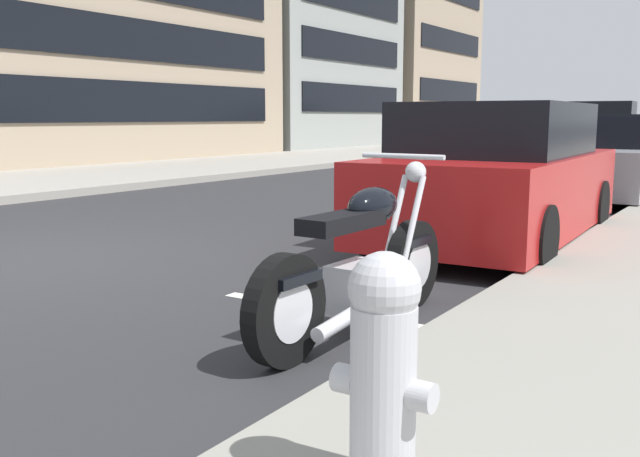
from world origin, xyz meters
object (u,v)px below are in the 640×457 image
parked_motorcycle (360,266)px  parked_car_across_street (604,161)px  fire_hydrant (383,363)px  car_opposite_curb (473,136)px  crossing_truck (581,125)px  parked_car_at_intersection (497,178)px

parked_motorcycle → parked_car_across_street: parked_car_across_street is taller
fire_hydrant → car_opposite_curb: bearing=20.1°
parked_motorcycle → car_opposite_curb: bearing=20.8°
crossing_truck → fire_hydrant: (-29.16, -6.02, -0.48)m
parked_car_at_intersection → parked_car_across_street: size_ratio=0.98×
car_opposite_curb → parked_motorcycle: bearing=17.7°
parked_car_across_street → crossing_truck: 19.13m
parked_car_across_street → crossing_truck: (18.57, 4.60, 0.40)m
car_opposite_curb → fire_hydrant: car_opposite_curb is taller
parked_car_at_intersection → car_opposite_curb: (17.37, 6.87, -0.03)m
parked_motorcycle → parked_car_at_intersection: (3.57, 0.35, 0.29)m
parked_motorcycle → parked_car_at_intersection: bearing=7.3°
parked_car_at_intersection → parked_car_across_street: parked_car_at_intersection is taller
parked_car_across_street → car_opposite_curb: car_opposite_curb is taller
crossing_truck → fire_hydrant: 29.78m
crossing_truck → parked_car_at_intersection: bearing=97.6°
fire_hydrant → parked_car_across_street: bearing=7.6°
parked_motorcycle → parked_car_at_intersection: parked_car_at_intersection is taller
car_opposite_curb → fire_hydrant: bearing=18.8°
parked_motorcycle → fire_hydrant: bearing=-146.5°
parked_car_at_intersection → parked_car_across_street: bearing=-2.6°
parked_motorcycle → parked_car_at_intersection: size_ratio=0.52×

